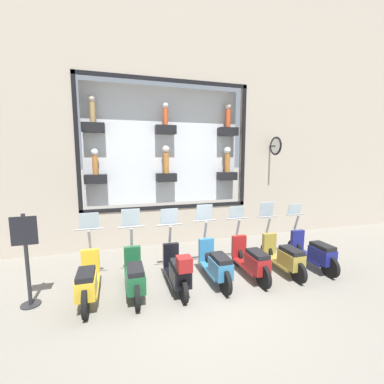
# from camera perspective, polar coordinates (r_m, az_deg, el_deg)

# --- Properties ---
(ground_plane) EXTENTS (120.00, 120.00, 0.00)m
(ground_plane) POSITION_cam_1_polar(r_m,az_deg,el_deg) (5.79, 2.17, -22.00)
(ground_plane) COLOR gray
(building_facade) EXTENTS (1.24, 36.00, 9.55)m
(building_facade) POSITION_cam_1_polar(r_m,az_deg,el_deg) (8.74, -5.82, 20.88)
(building_facade) COLOR #ADA08E
(building_facade) RESTS_ON ground_plane
(scooter_navy_0) EXTENTS (1.80, 0.61, 1.56)m
(scooter_navy_0) POSITION_cam_1_polar(r_m,az_deg,el_deg) (7.51, 25.43, -11.96)
(scooter_navy_0) COLOR black
(scooter_navy_0) RESTS_ON ground_plane
(scooter_olive_1) EXTENTS (1.80, 0.61, 1.66)m
(scooter_olive_1) POSITION_cam_1_polar(r_m,az_deg,el_deg) (6.96, 19.70, -13.25)
(scooter_olive_1) COLOR black
(scooter_olive_1) RESTS_ON ground_plane
(scooter_red_2) EXTENTS (1.81, 0.60, 1.60)m
(scooter_red_2) POSITION_cam_1_polar(r_m,az_deg,el_deg) (6.48, 13.00, -14.48)
(scooter_red_2) COLOR black
(scooter_red_2) RESTS_ON ground_plane
(scooter_teal_3) EXTENTS (1.81, 0.60, 1.69)m
(scooter_teal_3) POSITION_cam_1_polar(r_m,az_deg,el_deg) (6.11, 5.27, -15.64)
(scooter_teal_3) COLOR black
(scooter_teal_3) RESTS_ON ground_plane
(scooter_black_4) EXTENTS (1.79, 0.60, 1.64)m
(scooter_black_4) POSITION_cam_1_polar(r_m,az_deg,el_deg) (5.79, -3.20, -16.83)
(scooter_black_4) COLOR black
(scooter_black_4) RESTS_ON ground_plane
(scooter_green_5) EXTENTS (1.80, 0.60, 1.69)m
(scooter_green_5) POSITION_cam_1_polar(r_m,az_deg,el_deg) (5.75, -12.64, -17.53)
(scooter_green_5) COLOR black
(scooter_green_5) RESTS_ON ground_plane
(scooter_yellow_6) EXTENTS (1.81, 0.61, 1.65)m
(scooter_yellow_6) POSITION_cam_1_polar(r_m,az_deg,el_deg) (5.77, -22.13, -17.70)
(scooter_yellow_6) COLOR black
(scooter_yellow_6) RESTS_ON ground_plane
(shop_sign_post) EXTENTS (0.36, 0.45, 1.83)m
(shop_sign_post) POSITION_cam_1_polar(r_m,az_deg,el_deg) (5.94, -32.89, -11.96)
(shop_sign_post) COLOR #232326
(shop_sign_post) RESTS_ON ground_plane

